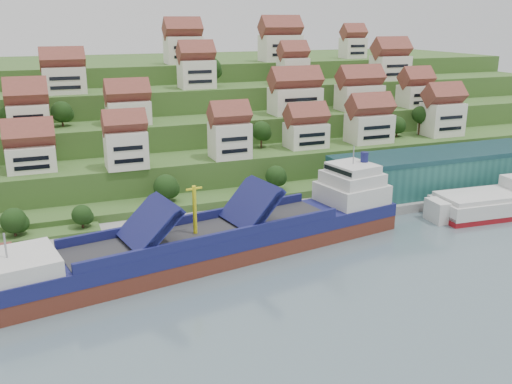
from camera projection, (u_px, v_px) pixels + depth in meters
name	position (u px, v px, depth m)	size (l,w,h in m)	color
ground	(286.00, 246.00, 118.96)	(300.00, 300.00, 0.00)	slate
quay	(335.00, 209.00, 138.94)	(180.00, 14.00, 2.20)	gray
hillside	(170.00, 118.00, 208.12)	(260.00, 128.00, 31.00)	#2D4C1E
hillside_village	(214.00, 95.00, 166.58)	(156.91, 65.21, 28.92)	silver
hillside_trees	(183.00, 137.00, 148.92)	(140.13, 62.44, 30.64)	#1A3913
warehouse	(440.00, 170.00, 150.03)	(60.00, 15.00, 10.00)	#225D56
flagpole	(340.00, 192.00, 132.14)	(1.28, 0.16, 8.00)	gray
cargo_ship	(226.00, 239.00, 113.18)	(85.07, 27.77, 18.73)	#58261B
second_ship	(499.00, 203.00, 137.92)	(32.27, 13.66, 9.16)	maroon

